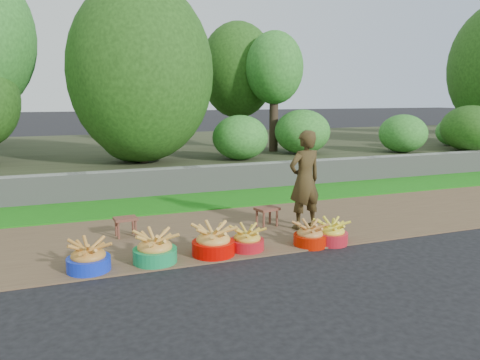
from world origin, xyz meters
name	(u,v)px	position (x,y,z in m)	size (l,w,h in m)	color
ground_plane	(277,255)	(0.00, 0.00, 0.00)	(120.00, 120.00, 0.00)	black
dirt_shoulder	(241,229)	(0.00, 1.25, 0.01)	(80.00, 2.50, 0.02)	brown
grass_verge	(203,201)	(0.00, 3.25, 0.02)	(80.00, 1.50, 0.04)	#1C7713
retaining_wall	(191,180)	(0.00, 4.10, 0.28)	(80.00, 0.35, 0.55)	gray
earth_bank	(149,154)	(0.00, 9.00, 0.25)	(80.00, 10.00, 0.50)	#32371F
vegetation	(287,74)	(3.57, 6.97, 2.60)	(37.00, 7.95, 4.44)	#33261B
basin_a	(88,258)	(-2.25, 0.26, 0.16)	(0.49, 0.49, 0.37)	#122ECA
basin_b	(155,250)	(-1.49, 0.26, 0.18)	(0.52, 0.52, 0.39)	#148C4A
basin_c	(213,242)	(-0.75, 0.27, 0.18)	(0.54, 0.54, 0.40)	#CB0500
basin_d	(247,240)	(-0.29, 0.30, 0.15)	(0.44, 0.44, 0.33)	#B1131C
basin_e	(310,235)	(0.57, 0.18, 0.15)	(0.44, 0.44, 0.33)	#B51501
basin_f	(331,233)	(0.90, 0.17, 0.15)	(0.45, 0.45, 0.33)	#AE1824
stool_left	(126,221)	(-1.68, 1.44, 0.24)	(0.33, 0.27, 0.28)	brown
stool_right	(267,211)	(0.41, 1.22, 0.25)	(0.38, 0.32, 0.29)	brown
vendor_woman	(305,180)	(0.88, 0.93, 0.76)	(0.54, 0.35, 1.48)	black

